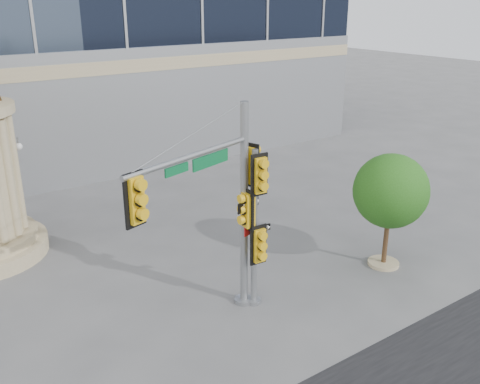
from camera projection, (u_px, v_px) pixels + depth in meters
ground at (289, 321)px, 14.38m from camera, size 120.00×120.00×0.00m
main_signal_pole at (219, 195)px, 13.29m from camera, size 4.35×1.67×5.76m
secondary_signal_pole at (255, 218)px, 14.23m from camera, size 0.78×0.61×4.54m
street_tree at (391, 194)px, 16.59m from camera, size 2.39×2.34×3.73m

